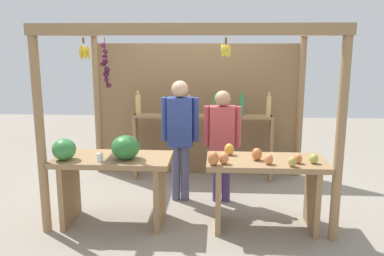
# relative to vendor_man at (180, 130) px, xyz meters

# --- Properties ---
(ground_plane) EXTENTS (12.00, 12.00, 0.00)m
(ground_plane) POSITION_rel_vendor_man_xyz_m (0.16, 0.05, -0.96)
(ground_plane) COLOR gray
(ground_plane) RESTS_ON ground
(market_stall) EXTENTS (3.27, 2.26, 2.27)m
(market_stall) POSITION_rel_vendor_man_xyz_m (0.16, 0.54, 0.38)
(market_stall) COLOR #99754C
(market_stall) RESTS_ON ground
(fruit_counter_left) EXTENTS (1.32, 0.64, 1.07)m
(fruit_counter_left) POSITION_rel_vendor_man_xyz_m (-0.73, -0.79, -0.28)
(fruit_counter_left) COLOR #99754C
(fruit_counter_left) RESTS_ON ground
(fruit_counter_right) EXTENTS (1.33, 0.65, 0.95)m
(fruit_counter_right) POSITION_rel_vendor_man_xyz_m (1.01, -0.76, -0.36)
(fruit_counter_right) COLOR #99754C
(fruit_counter_right) RESTS_ON ground
(bottle_shelf_unit) EXTENTS (2.10, 0.22, 1.36)m
(bottle_shelf_unit) POSITION_rel_vendor_man_xyz_m (0.25, 0.86, -0.15)
(bottle_shelf_unit) COLOR #99754C
(bottle_shelf_unit) RESTS_ON ground
(vendor_man) EXTENTS (0.48, 0.22, 1.60)m
(vendor_man) POSITION_rel_vendor_man_xyz_m (0.00, 0.00, 0.00)
(vendor_man) COLOR #52567C
(vendor_man) RESTS_ON ground
(vendor_woman) EXTENTS (0.48, 0.20, 1.48)m
(vendor_woman) POSITION_rel_vendor_man_xyz_m (0.54, -0.01, -0.08)
(vendor_woman) COLOR #4A366F
(vendor_woman) RESTS_ON ground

